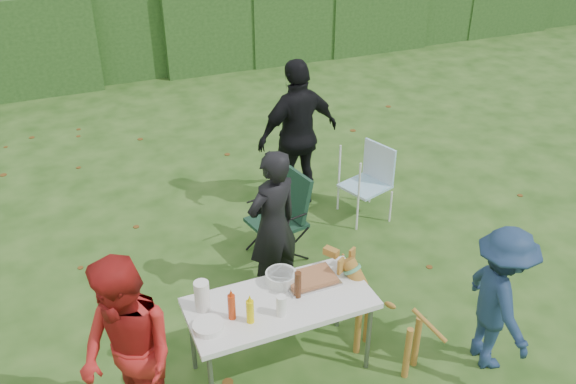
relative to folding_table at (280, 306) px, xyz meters
name	(u,v)px	position (x,y,z in m)	size (l,w,h in m)	color
ground	(291,346)	(0.18, 0.20, -0.69)	(80.00, 80.00, 0.00)	#1E4211
hedge_row	(125,29)	(0.18, 8.20, 0.16)	(22.00, 1.40, 1.70)	#23471C
folding_table	(280,306)	(0.00, 0.00, 0.00)	(1.50, 0.70, 0.74)	silver
person_cook	(273,225)	(0.33, 0.99, 0.10)	(0.57, 0.37, 1.56)	black
person_red_jacket	(128,357)	(-1.24, -0.22, 0.12)	(0.78, 0.61, 1.61)	#A51C19
person_black_puffy	(298,135)	(1.24, 2.48, 0.23)	(1.08, 0.45, 1.84)	black
child	(499,299)	(1.70, -0.61, -0.02)	(0.87, 0.50, 1.34)	#192E4C
dog	(389,318)	(0.88, -0.25, -0.23)	(0.95, 0.38, 0.91)	olive
camping_chair	(276,218)	(0.58, 1.53, -0.20)	(0.60, 0.60, 0.96)	#163424
lawn_chair	(365,183)	(1.84, 1.89, -0.24)	(0.52, 0.52, 0.89)	#3B9ECB
food_tray	(311,280)	(0.33, 0.13, 0.06)	(0.45, 0.30, 0.02)	#B7B7BA
focaccia_bread	(311,278)	(0.33, 0.13, 0.09)	(0.40, 0.26, 0.04)	#9E623C
mustard_bottle	(250,312)	(-0.30, -0.14, 0.15)	(0.06, 0.06, 0.20)	yellow
ketchup_bottle	(232,307)	(-0.42, -0.04, 0.16)	(0.06, 0.06, 0.22)	#BC350F
beer_bottle	(298,285)	(0.15, -0.01, 0.17)	(0.06, 0.06, 0.24)	#47230F
paper_towel_roll	(202,296)	(-0.60, 0.15, 0.18)	(0.12, 0.12, 0.26)	white
cup_stack	(281,306)	(-0.05, -0.16, 0.14)	(0.08, 0.08, 0.18)	white
pasta_bowl	(281,278)	(0.09, 0.21, 0.10)	(0.26, 0.26, 0.10)	silver
plate_stack	(208,326)	(-0.62, -0.09, 0.08)	(0.24, 0.24, 0.05)	white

